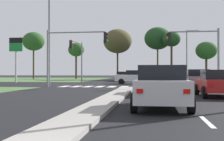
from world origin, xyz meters
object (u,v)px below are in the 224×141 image
object	(u,v)px
traffic_signal_near_left	(71,47)
treeline_fourth	(158,39)
car_maroon_sixth	(133,75)
fuel_price_totem	(16,50)
car_red_eighth	(218,83)
treeline_near	(34,42)
street_lamp_third	(188,52)
street_lamp_second	(48,30)
treeline_sixth	(206,51)
car_grey_third	(197,79)
treeline_second	(76,50)
treeline_third	(118,41)
car_navy_near	(123,76)
car_silver_fifth	(161,87)
treeline_fifth	(172,40)
pedestrian_at_median	(139,74)
car_white_seventh	(134,77)
traffic_signal_far_left	(78,53)
traffic_signal_near_right	(198,47)
car_beige_second	(158,81)

from	to	relation	value
traffic_signal_near_left	treeline_fourth	world-z (taller)	treeline_fourth
car_maroon_sixth	fuel_price_totem	world-z (taller)	fuel_price_totem
car_red_eighth	treeline_near	size ratio (longest dim) A/B	0.42
car_maroon_sixth	treeline_near	size ratio (longest dim) A/B	0.44
street_lamp_third	fuel_price_totem	world-z (taller)	street_lamp_third
street_lamp_second	treeline_sixth	xyz separation A→B (m)	(20.51, 31.07, 0.00)
car_grey_third	treeline_second	distance (m)	42.86
fuel_price_totem	treeline_near	bearing A→B (deg)	107.41
treeline_third	treeline_second	bearing A→B (deg)	157.37
car_navy_near	car_silver_fifth	xyz separation A→B (m)	(4.80, -32.81, 0.06)
treeline_near	treeline_third	world-z (taller)	treeline_near
car_navy_near	car_silver_fifth	size ratio (longest dim) A/B	0.98
traffic_signal_near_left	street_lamp_second	distance (m)	3.83
car_silver_fifth	treeline_fifth	xyz separation A→B (m)	(3.14, 44.83, 6.63)
car_maroon_sixth	treeline_fifth	world-z (taller)	treeline_fifth
car_navy_near	pedestrian_at_median	bearing A→B (deg)	166.85
car_silver_fifth	treeline_third	bearing A→B (deg)	98.80
street_lamp_second	car_grey_third	bearing A→B (deg)	-17.40
treeline_third	treeline_sixth	xyz separation A→B (m)	(17.12, 1.57, -1.91)
car_maroon_sixth	pedestrian_at_median	bearing A→B (deg)	95.94
treeline_third	treeline_sixth	distance (m)	17.30
treeline_fifth	car_white_seventh	bearing A→B (deg)	-104.99
treeline_fifth	traffic_signal_far_left	bearing A→B (deg)	-124.91
traffic_signal_near_left	traffic_signal_far_left	bearing A→B (deg)	101.24
car_white_seventh	street_lamp_third	xyz separation A→B (m)	(8.53, 20.28, 4.27)
street_lamp_third	treeline_fourth	world-z (taller)	treeline_fourth
treeline_fourth	traffic_signal_near_left	bearing A→B (deg)	-104.29
car_white_seventh	treeline_sixth	size ratio (longest dim) A/B	0.60
car_maroon_sixth	traffic_signal_near_right	xyz separation A→B (m)	(8.20, -39.74, 2.78)
car_beige_second	street_lamp_third	distance (m)	37.52
car_grey_third	treeline_sixth	bearing A→B (deg)	79.05
traffic_signal_near_right	fuel_price_totem	world-z (taller)	fuel_price_totem
car_silver_fifth	treeline_second	world-z (taller)	treeline_second
car_white_seventh	treeline_third	size ratio (longest dim) A/B	0.45
traffic_signal_near_left	treeline_third	bearing A→B (deg)	88.94
car_silver_fifth	treeline_near	size ratio (longest dim) A/B	0.44
car_silver_fifth	car_red_eighth	world-z (taller)	car_silver_fifth
car_navy_near	car_beige_second	distance (m)	26.04
fuel_price_totem	treeline_third	bearing A→B (deg)	62.30
treeline_near	treeline_third	size ratio (longest dim) A/B	1.00
car_maroon_sixth	traffic_signal_near_left	bearing A→B (deg)	85.49
traffic_signal_near_right	treeline_near	world-z (taller)	treeline_near
fuel_price_totem	treeline_second	size ratio (longest dim) A/B	0.77
car_white_seventh	fuel_price_totem	xyz separation A→B (m)	(-15.63, 1.75, 3.51)
car_silver_fifth	car_white_seventh	distance (m)	23.86
traffic_signal_far_left	treeline_sixth	bearing A→B (deg)	47.68
car_grey_third	treeline_third	size ratio (longest dim) A/B	0.46
car_silver_fifth	car_navy_near	bearing A→B (deg)	98.32
traffic_signal_far_left	treeline_sixth	size ratio (longest dim) A/B	0.79
treeline_third	car_silver_fifth	bearing A→B (deg)	-81.20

